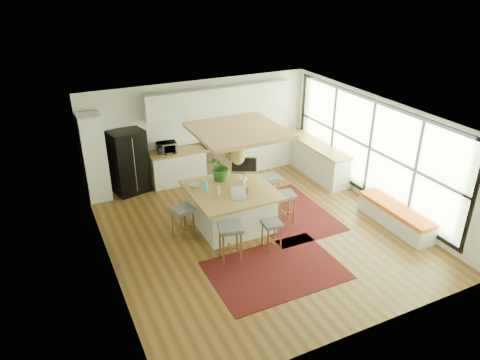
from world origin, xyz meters
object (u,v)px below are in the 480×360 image
stool_near_left (230,244)px  stool_left_side (183,223)px  monitor (244,169)px  island_plant (220,169)px  stool_right_front (284,209)px  microwave (167,146)px  stool_near_right (272,234)px  fridge (128,159)px  laptop (240,193)px  stool_right_back (270,190)px  island (231,207)px

stool_near_left → stool_left_side: size_ratio=1.08×
stool_left_side → monitor: (1.65, 0.33, 0.83)m
stool_near_left → island_plant: 2.03m
stool_right_front → microwave: bearing=120.1°
stool_near_right → fridge: bearing=117.4°
stool_near_right → island_plant: 2.03m
island_plant → laptop: bearing=-89.5°
microwave → laptop: bearing=-72.7°
stool_right_front → monitor: (-0.69, 0.75, 0.83)m
laptop → stool_right_front: bearing=11.1°
stool_near_right → stool_near_left: bearing=177.6°
stool_right_front → island_plant: bearing=140.8°
microwave → island_plant: size_ratio=0.75×
laptop → fridge: bearing=125.3°
stool_near_left → laptop: (0.56, 0.72, 0.70)m
stool_right_back → laptop: laptop is taller
stool_near_right → stool_right_back: 2.04m
fridge → stool_near_left: 4.11m
fridge → stool_right_front: (2.86, -3.12, -0.57)m
fridge → island: fridge is taller
island → stool_right_back: 1.44m
stool_left_side → island_plant: size_ratio=1.05×
fridge → stool_right_back: size_ratio=2.27×
stool_near_left → stool_near_right: size_ratio=1.22×
fridge → stool_near_left: bearing=-87.2°
stool_right_back → island_plant: size_ratio=1.07×
stool_near_left → fridge: bearing=105.9°
microwave → stool_near_right: bearing=-69.7°
laptop → monitor: 0.97m
island → stool_left_side: island is taller
stool_right_front → monitor: bearing=132.4°
monitor → stool_near_left: bearing=-97.5°
stool_right_front → stool_left_side: (-2.34, 0.42, 0.00)m
stool_left_side → monitor: monitor is taller
fridge → stool_near_right: bearing=-75.7°
stool_near_right → laptop: (-0.37, 0.76, 0.70)m
monitor → microwave: (-1.13, 2.38, -0.09)m
laptop → stool_near_right: bearing=-56.2°
stool_near_right → stool_right_back: size_ratio=0.87×
stool_near_left → stool_near_right: (0.94, -0.04, 0.00)m
stool_left_side → monitor: 1.88m
stool_right_front → stool_left_side: size_ratio=1.02×
fridge → monitor: 3.22m
stool_left_side → monitor: size_ratio=1.18×
fridge → stool_left_side: (0.52, -2.70, -0.57)m
stool_right_front → microwave: 3.70m
island → microwave: (-0.65, 2.72, 0.64)m
island → stool_right_front: island is taller
microwave → stool_right_front: bearing=-53.9°
monitor → microwave: monitor is taller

